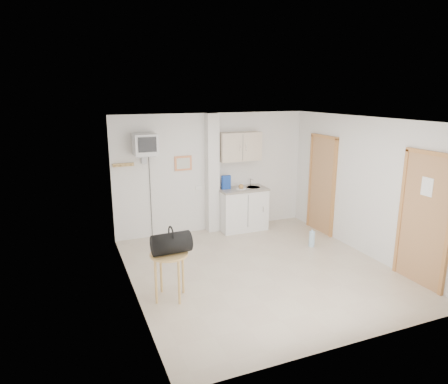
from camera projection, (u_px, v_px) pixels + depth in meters
name	position (u px, v px, depth m)	size (l,w,h in m)	color
ground	(260.00, 269.00, 6.75)	(4.50, 4.50, 0.00)	beige
room_envelope	(273.00, 178.00, 6.54)	(4.24, 4.54, 2.55)	white
kitchenette	(242.00, 193.00, 8.56)	(1.03, 0.58, 2.10)	white
crt_television	(145.00, 145.00, 7.56)	(0.44, 0.45, 2.15)	slate
round_table	(169.00, 261.00, 5.68)	(0.54, 0.54, 0.70)	tan
duffel_bag	(171.00, 243.00, 5.61)	(0.56, 0.33, 0.41)	black
water_bottle	(312.00, 239.00, 7.72)	(0.11, 0.11, 0.34)	#AAD2EE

